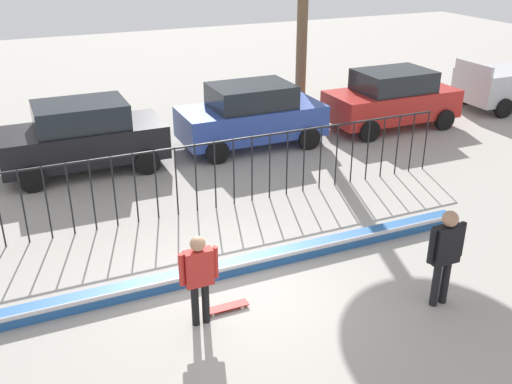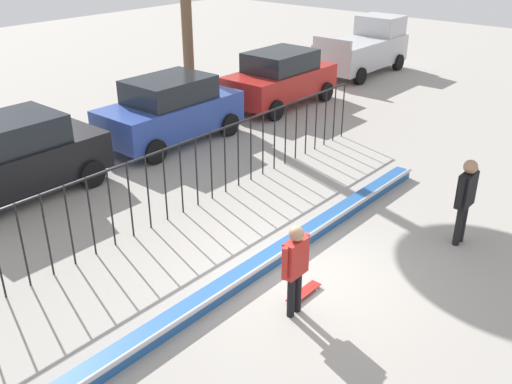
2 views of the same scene
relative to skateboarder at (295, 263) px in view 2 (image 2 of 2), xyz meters
name	(u,v)px [view 2 (image 2 of 2)]	position (x,y,z in m)	size (l,w,h in m)	color
ground_plane	(294,278)	(0.84, 0.62, -0.99)	(60.00, 60.00, 0.00)	#9E9991
bowl_coping_ledge	(268,260)	(0.84, 1.25, -0.87)	(11.00, 0.41, 0.27)	#235699
perimeter_fence	(164,177)	(0.84, 4.09, 0.04)	(14.04, 0.04, 1.65)	black
skateboarder	(295,263)	(0.00, 0.00, 0.00)	(0.67, 0.25, 1.65)	black
skateboard	(304,292)	(0.51, 0.16, -0.93)	(0.80, 0.20, 0.07)	#A51E19
camera_operator	(466,194)	(4.01, -1.16, 0.10)	(0.73, 0.27, 1.81)	black
parked_car_black	(11,157)	(-0.65, 7.74, -0.02)	(4.30, 2.12, 1.90)	black
parked_car_blue	(171,109)	(4.25, 7.70, -0.02)	(4.30, 2.12, 1.90)	#2D479E
parked_car_red	(280,78)	(9.21, 7.54, -0.02)	(4.30, 2.12, 1.90)	#B2231E
pickup_truck	(364,48)	(15.30, 7.79, 0.05)	(4.70, 2.12, 2.24)	#B7B7BC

